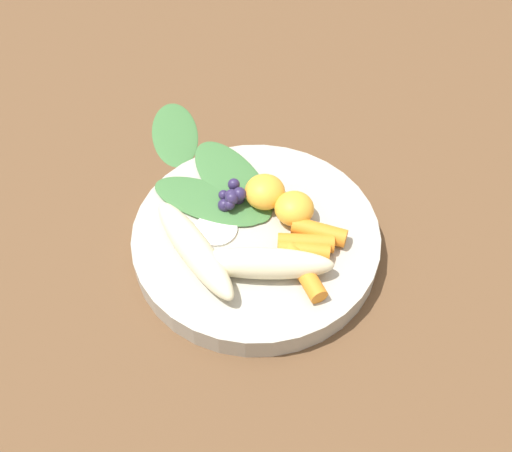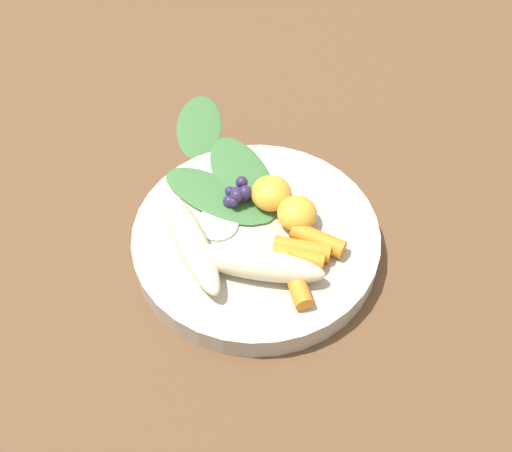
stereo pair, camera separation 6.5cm
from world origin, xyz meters
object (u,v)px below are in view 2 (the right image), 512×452
(bowl, at_px, (256,240))
(banana_peeled_left, at_px, (254,264))
(banana_peeled_right, at_px, (190,241))
(kale_leaf_stray, at_px, (199,125))
(orange_segment_near, at_px, (271,193))

(bowl, distance_m, banana_peeled_left, 0.06)
(banana_peeled_right, height_order, kale_leaf_stray, banana_peeled_right)
(bowl, bearing_deg, banana_peeled_left, 89.77)
(bowl, distance_m, orange_segment_near, 0.05)
(bowl, distance_m, kale_leaf_stray, 0.20)
(banana_peeled_left, relative_size, orange_segment_near, 3.25)
(banana_peeled_right, relative_size, orange_segment_near, 3.25)
(banana_peeled_left, height_order, orange_segment_near, orange_segment_near)
(banana_peeled_right, height_order, orange_segment_near, orange_segment_near)
(banana_peeled_left, relative_size, banana_peeled_right, 1.00)
(bowl, height_order, banana_peeled_left, banana_peeled_left)
(banana_peeled_left, bearing_deg, orange_segment_near, 89.92)
(kale_leaf_stray, bearing_deg, banana_peeled_left, -164.73)
(banana_peeled_left, relative_size, kale_leaf_stray, 1.20)
(bowl, bearing_deg, orange_segment_near, -109.64)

